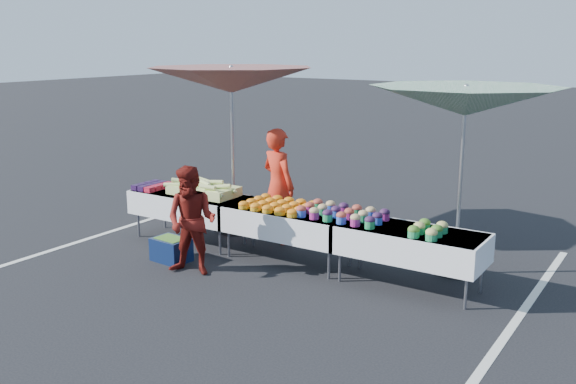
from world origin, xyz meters
The scene contains 17 objects.
ground centered at (0.00, 0.00, 0.00)m, with size 80.00×80.00×0.00m, color black.
stripe_left centered at (-3.20, 0.00, 0.00)m, with size 0.10×5.00×0.00m, color silver.
stripe_right centered at (3.20, 0.00, 0.00)m, with size 0.10×5.00×0.00m, color silver.
table_left centered at (-1.80, 0.00, 0.58)m, with size 1.86×0.81×0.75m.
table_center centered at (0.00, 0.00, 0.58)m, with size 1.86×0.81×0.75m.
table_right centered at (1.80, 0.00, 0.58)m, with size 1.86×0.81×0.75m.
berry_punnets centered at (-2.51, -0.06, 0.79)m, with size 0.40×0.54×0.08m.
corn_pile centered at (-1.55, 0.04, 0.84)m, with size 1.16×0.57×0.26m.
plastic_bags centered at (-1.50, -0.30, 0.78)m, with size 0.30×0.25×0.05m, color white.
carrot_bowls centered at (-0.15, -0.01, 0.80)m, with size 0.95×0.69×0.11m.
potato_cups centered at (0.85, 0.00, 0.83)m, with size 1.14×0.58×0.16m.
bean_baskets centered at (2.06, -0.10, 0.82)m, with size 0.36×0.50×0.15m.
vendor centered at (-0.63, 0.70, 0.88)m, with size 0.64×0.42×1.76m, color red.
customer centered at (-0.80, -1.09, 0.73)m, with size 0.70×0.55×1.45m, color maroon.
umbrella_left centered at (-1.53, 0.75, 2.41)m, with size 3.09×3.09×2.66m.
umbrella_right centered at (2.13, 0.80, 2.27)m, with size 3.11×3.11×2.50m.
storage_bin centered at (-1.39, -0.87, 0.17)m, with size 0.54×0.41×0.33m.
Camera 1 is at (4.64, -7.20, 3.01)m, focal length 40.00 mm.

